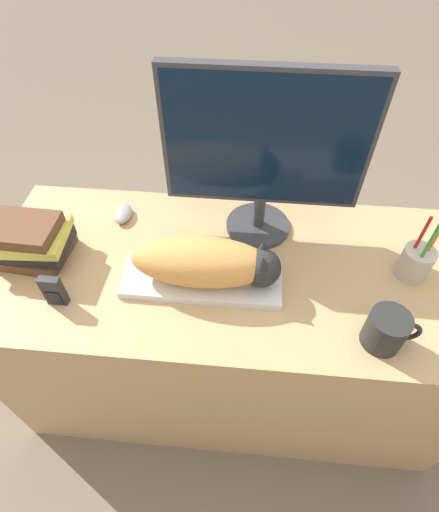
{
  "coord_description": "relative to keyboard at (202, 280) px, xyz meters",
  "views": [
    {
      "loc": [
        0.02,
        -0.43,
        1.6
      ],
      "look_at": [
        -0.04,
        0.3,
        0.77
      ],
      "focal_mm": 28.0,
      "sensor_mm": 36.0,
      "label": 1
    }
  ],
  "objects": [
    {
      "name": "cat",
      "position": [
        0.02,
        0.0,
        0.08
      ],
      "size": [
        0.4,
        0.14,
        0.13
      ],
      "color": "#D18C47",
      "rests_on": "keyboard"
    },
    {
      "name": "monitor",
      "position": [
        0.15,
        0.23,
        0.28
      ],
      "size": [
        0.55,
        0.2,
        0.51
      ],
      "color": "#333338",
      "rests_on": "desk"
    },
    {
      "name": "computer_mouse",
      "position": [
        -0.28,
        0.24,
        0.0
      ],
      "size": [
        0.05,
        0.09,
        0.03
      ],
      "color": "gray",
      "rests_on": "desk"
    },
    {
      "name": "ground_plane",
      "position": [
        0.09,
        -0.25,
        -0.72
      ],
      "size": [
        12.0,
        12.0,
        0.0
      ],
      "primitive_type": "plane",
      "color": "#6B5B4C"
    },
    {
      "name": "keyboard",
      "position": [
        0.0,
        0.0,
        0.0
      ],
      "size": [
        0.44,
        0.15,
        0.02
      ],
      "color": "silver",
      "rests_on": "desk"
    },
    {
      "name": "pen_cup",
      "position": [
        0.59,
        0.09,
        0.04
      ],
      "size": [
        0.09,
        0.09,
        0.23
      ],
      "color": "#B2A893",
      "rests_on": "desk"
    },
    {
      "name": "desk",
      "position": [
        0.09,
        0.06,
        -0.37
      ],
      "size": [
        1.46,
        0.62,
        0.71
      ],
      "color": "tan",
      "rests_on": "ground_plane"
    },
    {
      "name": "book_stack",
      "position": [
        -0.5,
        0.05,
        0.06
      ],
      "size": [
        0.23,
        0.18,
        0.14
      ],
      "color": "brown",
      "rests_on": "desk"
    },
    {
      "name": "coffee_mug",
      "position": [
        0.47,
        -0.14,
        0.04
      ],
      "size": [
        0.13,
        0.1,
        0.1
      ],
      "color": "black",
      "rests_on": "desk"
    },
    {
      "name": "phone",
      "position": [
        -0.38,
        -0.1,
        0.04
      ],
      "size": [
        0.05,
        0.02,
        0.1
      ],
      "color": "black",
      "rests_on": "desk"
    }
  ]
}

